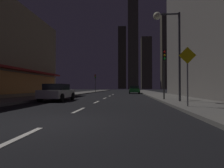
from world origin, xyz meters
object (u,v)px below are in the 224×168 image
at_px(traffic_light_far_left, 95,79).
at_px(car_parked_near, 57,92).
at_px(street_lamp_right, 168,34).
at_px(car_parked_far, 134,90).
at_px(pedestrian_crossing_sign, 187,71).
at_px(fire_hydrant_far_left, 61,93).
at_px(traffic_light_near_right, 164,63).

bearing_deg(traffic_light_far_left, car_parked_near, -86.24).
bearing_deg(traffic_light_far_left, street_lamp_right, -70.36).
height_order(car_parked_far, street_lamp_right, street_lamp_right).
xyz_separation_m(car_parked_far, pedestrian_crossing_sign, (2.00, -24.94, 1.28)).
height_order(car_parked_far, pedestrian_crossing_sign, pedestrian_crossing_sign).
xyz_separation_m(car_parked_far, traffic_light_far_left, (-9.10, 9.28, 2.45)).
bearing_deg(pedestrian_crossing_sign, car_parked_far, 94.58).
bearing_deg(street_lamp_right, traffic_light_far_left, 109.64).
distance_m(traffic_light_far_left, pedestrian_crossing_sign, 35.99).
bearing_deg(car_parked_near, pedestrian_crossing_sign, -29.92).
xyz_separation_m(traffic_light_far_left, street_lamp_right, (10.88, -30.49, 1.87)).
bearing_deg(traffic_light_far_left, fire_hydrant_far_left, -91.04).
xyz_separation_m(fire_hydrant_far_left, traffic_light_far_left, (0.40, 22.03, 2.74)).
bearing_deg(fire_hydrant_far_left, car_parked_far, 53.32).
height_order(car_parked_near, fire_hydrant_far_left, car_parked_near).
bearing_deg(pedestrian_crossing_sign, fire_hydrant_far_left, 133.34).
relative_size(fire_hydrant_far_left, pedestrian_crossing_sign, 0.21).
height_order(fire_hydrant_far_left, street_lamp_right, street_lamp_right).
relative_size(car_parked_far, fire_hydrant_far_left, 6.48).
bearing_deg(car_parked_far, traffic_light_near_right, -84.32).
xyz_separation_m(car_parked_near, street_lamp_right, (8.98, -1.57, 4.33)).
relative_size(car_parked_near, pedestrian_crossing_sign, 1.34).
relative_size(fire_hydrant_far_left, traffic_light_near_right, 0.16).
xyz_separation_m(car_parked_near, car_parked_far, (7.20, 19.65, 0.00)).
xyz_separation_m(car_parked_far, street_lamp_right, (1.78, -21.21, 4.33)).
relative_size(street_lamp_right, pedestrian_crossing_sign, 2.09).
distance_m(fire_hydrant_far_left, traffic_light_near_right, 13.34).
distance_m(traffic_light_near_right, traffic_light_far_left, 30.45).
bearing_deg(street_lamp_right, pedestrian_crossing_sign, -86.62).
height_order(car_parked_far, fire_hydrant_far_left, car_parked_far).
distance_m(car_parked_near, street_lamp_right, 10.09).
bearing_deg(street_lamp_right, fire_hydrant_far_left, 143.13).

